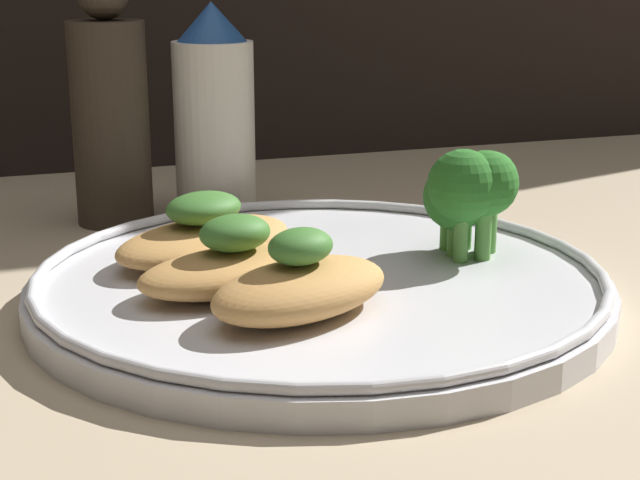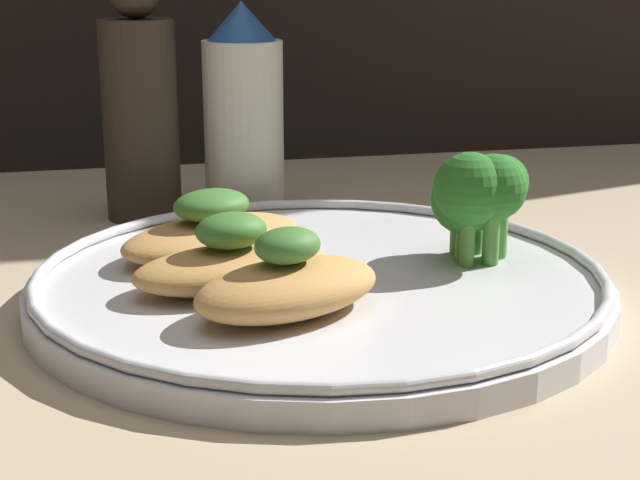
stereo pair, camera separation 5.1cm
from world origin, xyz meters
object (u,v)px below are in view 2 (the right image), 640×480
plate (320,284)px  sauce_bottle (243,113)px  broccoli_bunch (478,194)px  pepper_grinder (140,109)px

plate → sauce_bottle: sauce_bottle is taller
broccoli_bunch → pepper_grinder: 25.85cm
broccoli_bunch → pepper_grinder: (-17.03, 19.30, 2.39)cm
broccoli_bunch → sauce_bottle: sauce_bottle is taller
plate → pepper_grinder: pepper_grinder is taller
plate → sauce_bottle: (-0.89, 20.08, 6.08)cm
sauce_bottle → plate: bearing=-87.5°
plate → sauce_bottle: bearing=92.5°
pepper_grinder → broccoli_bunch: bearing=-48.6°
plate → sauce_bottle: size_ratio=2.07×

